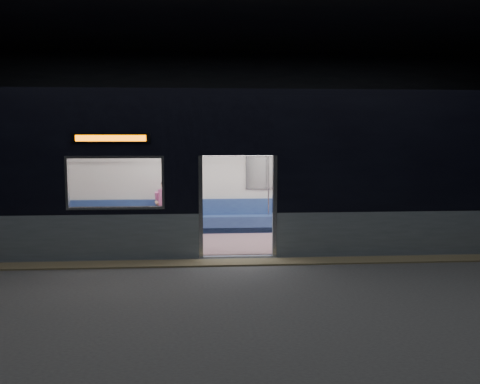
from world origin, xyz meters
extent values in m
cube|color=#47494C|center=(0.00, 0.00, -0.01)|extent=(24.00, 14.00, 0.01)
cube|color=black|center=(0.00, 6.98, 2.50)|extent=(24.00, 0.04, 5.00)
cube|color=black|center=(0.00, -6.98, 2.50)|extent=(24.00, 0.04, 5.00)
cube|color=#8C7F59|center=(0.00, 0.55, 0.01)|extent=(22.80, 0.50, 0.03)
cube|color=#8792A1|center=(4.85, 1.06, 0.45)|extent=(8.30, 0.12, 0.90)
cube|color=black|center=(4.85, 1.06, 2.05)|extent=(8.30, 0.12, 2.30)
cube|color=black|center=(0.00, 1.06, 2.62)|extent=(1.40, 0.12, 1.15)
cube|color=#B7BABC|center=(-0.74, 1.06, 1.02)|extent=(0.08, 0.14, 2.05)
cube|color=#B7BABC|center=(0.74, 1.06, 1.02)|extent=(0.08, 0.14, 2.05)
cube|color=black|center=(-2.45, 0.98, 2.39)|extent=(1.50, 0.04, 0.18)
cube|color=#E56000|center=(-2.45, 0.97, 2.39)|extent=(1.34, 0.03, 0.12)
cube|color=silver|center=(0.00, 3.94, 1.60)|extent=(18.00, 0.12, 3.20)
cube|color=black|center=(0.00, 2.50, 3.28)|extent=(18.00, 3.00, 0.15)
cube|color=gray|center=(0.00, 2.50, 0.02)|extent=(17.76, 2.76, 0.04)
cube|color=silver|center=(0.00, 2.50, 2.35)|extent=(17.76, 2.76, 0.10)
cube|color=navy|center=(0.00, 3.62, 0.24)|extent=(11.00, 0.48, 0.41)
cube|color=navy|center=(0.00, 3.81, 0.65)|extent=(11.00, 0.10, 0.40)
cube|color=#7F5D61|center=(-3.30, 1.41, 0.24)|extent=(4.40, 0.48, 0.41)
cube|color=#7F5D61|center=(3.30, 1.41, 0.24)|extent=(4.40, 0.48, 0.41)
cylinder|color=silver|center=(-0.95, 1.37, 1.17)|extent=(0.04, 0.04, 2.26)
cylinder|color=silver|center=(-0.95, 3.63, 1.17)|extent=(0.04, 0.04, 2.26)
cylinder|color=silver|center=(0.95, 1.37, 1.17)|extent=(0.04, 0.04, 2.26)
cylinder|color=silver|center=(0.95, 3.63, 1.17)|extent=(0.04, 0.04, 2.26)
cylinder|color=silver|center=(0.00, 3.58, 1.95)|extent=(11.00, 0.03, 0.03)
cube|color=black|center=(-1.73, 3.41, 0.53)|extent=(0.16, 0.44, 0.15)
cube|color=black|center=(-1.53, 3.41, 0.53)|extent=(0.16, 0.44, 0.15)
cylinder|color=black|center=(-1.73, 3.20, 0.26)|extent=(0.10, 0.10, 0.43)
cylinder|color=black|center=(-1.53, 3.20, 0.26)|extent=(0.10, 0.10, 0.43)
cube|color=pink|center=(-1.63, 3.59, 0.54)|extent=(0.38, 0.21, 0.19)
cylinder|color=pink|center=(-1.63, 3.62, 0.87)|extent=(0.40, 0.40, 0.49)
sphere|color=tan|center=(-1.63, 3.60, 1.22)|extent=(0.20, 0.20, 0.20)
sphere|color=black|center=(-1.63, 3.64, 1.26)|extent=(0.21, 0.21, 0.21)
cube|color=black|center=(-1.59, 3.33, 0.67)|extent=(0.29, 0.26, 0.13)
cube|color=white|center=(1.01, 3.85, 1.51)|extent=(1.11, 0.03, 0.72)
camera|label=1|loc=(-0.69, -8.97, 2.40)|focal=38.00mm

